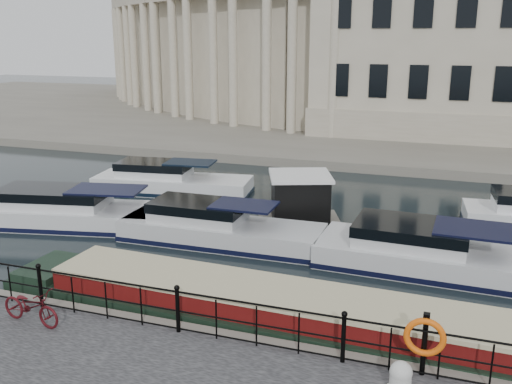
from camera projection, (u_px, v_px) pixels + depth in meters
ground_plane at (216, 311)px, 15.98m from camera, size 160.00×160.00×0.00m
far_bank at (386, 118)px, 51.41m from camera, size 120.00×42.00×0.55m
railing at (178, 307)px, 13.61m from camera, size 24.14×0.14×1.22m
civic_building at (372, 41)px, 46.03m from camera, size 53.55×31.84×16.85m
bicycle at (31, 306)px, 14.06m from camera, size 1.84×0.83×0.94m
mooring_bollard at (401, 378)px, 11.36m from camera, size 0.60×0.60×0.68m
life_ring_post at (425, 338)px, 11.75m from camera, size 0.87×0.22×1.41m
narrowboat at (295, 323)px, 14.58m from camera, size 17.02×2.79×1.62m
harbour_hut at (300, 202)px, 23.11m from camera, size 4.06×3.74×2.20m
cabin_cruisers at (266, 221)px, 22.59m from camera, size 26.76×9.69×1.99m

